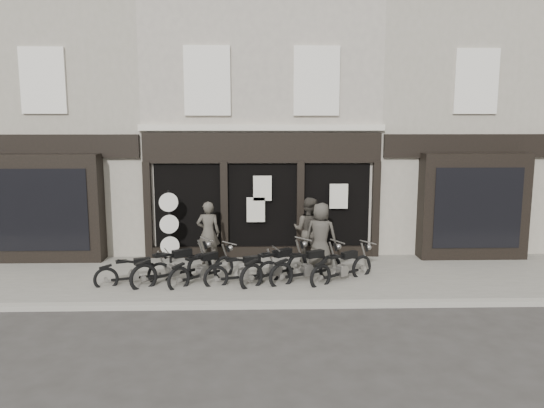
{
  "coord_description": "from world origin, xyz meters",
  "views": [
    {
      "loc": [
        -0.14,
        -12.92,
        4.28
      ],
      "look_at": [
        0.25,
        1.6,
        1.96
      ],
      "focal_mm": 35.0,
      "sensor_mm": 36.0,
      "label": 1
    }
  ],
  "objects_px": {
    "motorcycle_2": "(203,271)",
    "advert_sign_post": "(170,230)",
    "man_centre": "(309,230)",
    "motorcycle_3": "(244,273)",
    "motorcycle_6": "(342,269)",
    "motorcycle_0": "(134,274)",
    "motorcycle_4": "(276,269)",
    "man_left": "(208,233)",
    "motorcycle_1": "(174,269)",
    "motorcycle_5": "(307,269)",
    "man_right": "(321,235)"
  },
  "relations": [
    {
      "from": "motorcycle_2",
      "to": "man_right",
      "type": "height_order",
      "value": "man_right"
    },
    {
      "from": "man_right",
      "to": "man_centre",
      "type": "bearing_deg",
      "value": -38.96
    },
    {
      "from": "man_centre",
      "to": "advert_sign_post",
      "type": "xyz_separation_m",
      "value": [
        -4.06,
        -0.0,
        0.02
      ]
    },
    {
      "from": "motorcycle_1",
      "to": "man_right",
      "type": "xyz_separation_m",
      "value": [
        3.98,
        1.28,
        0.6
      ]
    },
    {
      "from": "motorcycle_2",
      "to": "motorcycle_4",
      "type": "xyz_separation_m",
      "value": [
        1.9,
        0.04,
        0.04
      ]
    },
    {
      "from": "motorcycle_0",
      "to": "motorcycle_6",
      "type": "bearing_deg",
      "value": -17.81
    },
    {
      "from": "motorcycle_6",
      "to": "motorcycle_0",
      "type": "bearing_deg",
      "value": 146.46
    },
    {
      "from": "motorcycle_5",
      "to": "man_centre",
      "type": "bearing_deg",
      "value": 54.88
    },
    {
      "from": "motorcycle_3",
      "to": "motorcycle_6",
      "type": "bearing_deg",
      "value": -13.3
    },
    {
      "from": "motorcycle_6",
      "to": "advert_sign_post",
      "type": "relative_size",
      "value": 0.83
    },
    {
      "from": "motorcycle_0",
      "to": "advert_sign_post",
      "type": "xyz_separation_m",
      "value": [
        0.61,
        1.96,
        0.74
      ]
    },
    {
      "from": "man_left",
      "to": "advert_sign_post",
      "type": "bearing_deg",
      "value": -8.01
    },
    {
      "from": "motorcycle_0",
      "to": "man_centre",
      "type": "relative_size",
      "value": 0.97
    },
    {
      "from": "motorcycle_0",
      "to": "motorcycle_6",
      "type": "distance_m",
      "value": 5.39
    },
    {
      "from": "motorcycle_1",
      "to": "motorcycle_6",
      "type": "xyz_separation_m",
      "value": [
        4.4,
        -0.02,
        -0.04
      ]
    },
    {
      "from": "motorcycle_2",
      "to": "advert_sign_post",
      "type": "relative_size",
      "value": 0.75
    },
    {
      "from": "motorcycle_4",
      "to": "man_left",
      "type": "relative_size",
      "value": 1.05
    },
    {
      "from": "motorcycle_0",
      "to": "advert_sign_post",
      "type": "height_order",
      "value": "advert_sign_post"
    },
    {
      "from": "man_centre",
      "to": "advert_sign_post",
      "type": "height_order",
      "value": "advert_sign_post"
    },
    {
      "from": "advert_sign_post",
      "to": "motorcycle_6",
      "type": "bearing_deg",
      "value": -38.83
    },
    {
      "from": "motorcycle_5",
      "to": "man_left",
      "type": "relative_size",
      "value": 1.11
    },
    {
      "from": "motorcycle_1",
      "to": "man_left",
      "type": "distance_m",
      "value": 1.95
    },
    {
      "from": "motorcycle_5",
      "to": "advert_sign_post",
      "type": "bearing_deg",
      "value": 126.08
    },
    {
      "from": "motorcycle_5",
      "to": "man_right",
      "type": "bearing_deg",
      "value": 39.82
    },
    {
      "from": "motorcycle_0",
      "to": "motorcycle_5",
      "type": "bearing_deg",
      "value": -17.32
    },
    {
      "from": "motorcycle_5",
      "to": "motorcycle_6",
      "type": "xyz_separation_m",
      "value": [
        0.92,
        -0.02,
        -0.02
      ]
    },
    {
      "from": "motorcycle_4",
      "to": "man_centre",
      "type": "xyz_separation_m",
      "value": [
        1.02,
        1.8,
        0.64
      ]
    },
    {
      "from": "motorcycle_0",
      "to": "motorcycle_5",
      "type": "xyz_separation_m",
      "value": [
        4.46,
        0.14,
        0.06
      ]
    },
    {
      "from": "motorcycle_2",
      "to": "motorcycle_6",
      "type": "bearing_deg",
      "value": -43.14
    },
    {
      "from": "motorcycle_4",
      "to": "man_right",
      "type": "bearing_deg",
      "value": 3.99
    },
    {
      "from": "man_left",
      "to": "man_centre",
      "type": "relative_size",
      "value": 0.96
    },
    {
      "from": "motorcycle_2",
      "to": "advert_sign_post",
      "type": "height_order",
      "value": "advert_sign_post"
    },
    {
      "from": "man_centre",
      "to": "motorcycle_1",
      "type": "bearing_deg",
      "value": 46.26
    },
    {
      "from": "motorcycle_2",
      "to": "motorcycle_5",
      "type": "bearing_deg",
      "value": -42.74
    },
    {
      "from": "motorcycle_1",
      "to": "man_left",
      "type": "bearing_deg",
      "value": 29.48
    },
    {
      "from": "motorcycle_1",
      "to": "motorcycle_5",
      "type": "distance_m",
      "value": 3.48
    },
    {
      "from": "motorcycle_6",
      "to": "man_left",
      "type": "distance_m",
      "value": 4.08
    },
    {
      "from": "motorcycle_2",
      "to": "man_left",
      "type": "bearing_deg",
      "value": 46.75
    },
    {
      "from": "motorcycle_0",
      "to": "motorcycle_4",
      "type": "relative_size",
      "value": 0.97
    },
    {
      "from": "motorcycle_3",
      "to": "man_left",
      "type": "bearing_deg",
      "value": 102.62
    },
    {
      "from": "motorcycle_4",
      "to": "motorcycle_2",
      "type": "bearing_deg",
      "value": 141.22
    },
    {
      "from": "man_right",
      "to": "motorcycle_1",
      "type": "bearing_deg",
      "value": 39.67
    },
    {
      "from": "motorcycle_6",
      "to": "man_centre",
      "type": "xyz_separation_m",
      "value": [
        -0.72,
        1.83,
        0.67
      ]
    },
    {
      "from": "motorcycle_3",
      "to": "man_centre",
      "type": "relative_size",
      "value": 1.03
    },
    {
      "from": "motorcycle_1",
      "to": "man_centre",
      "type": "xyz_separation_m",
      "value": [
        3.68,
        1.81,
        0.63
      ]
    },
    {
      "from": "motorcycle_5",
      "to": "motorcycle_3",
      "type": "bearing_deg",
      "value": 157.45
    },
    {
      "from": "man_left",
      "to": "man_centre",
      "type": "bearing_deg",
      "value": 179.84
    },
    {
      "from": "motorcycle_4",
      "to": "man_left",
      "type": "height_order",
      "value": "man_left"
    },
    {
      "from": "motorcycle_2",
      "to": "advert_sign_post",
      "type": "distance_m",
      "value": 2.27
    },
    {
      "from": "man_centre",
      "to": "advert_sign_post",
      "type": "bearing_deg",
      "value": 20.04
    }
  ]
}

